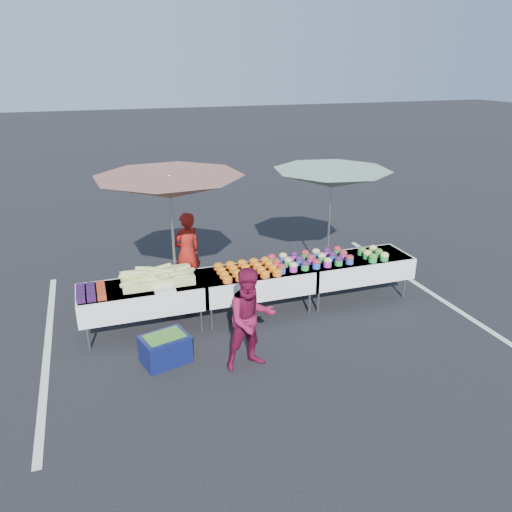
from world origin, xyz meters
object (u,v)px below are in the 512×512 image
object	(u,v)px
vendor	(187,252)
customer	(251,319)
umbrella_right	(332,180)
table_center	(256,280)
storage_bin	(165,348)
umbrella_left	(170,188)
table_left	(142,296)
table_right	(355,266)

from	to	relation	value
vendor	customer	xyz separation A→B (m)	(0.30, -2.66, -0.02)
vendor	umbrella_right	size ratio (longest dim) A/B	0.58
customer	umbrella_right	world-z (taller)	umbrella_right
table_center	vendor	size ratio (longest dim) A/B	1.28
vendor	customer	bearing A→B (deg)	77.98
table_center	storage_bin	size ratio (longest dim) A/B	2.62
storage_bin	table_center	bearing A→B (deg)	15.23
umbrella_right	storage_bin	world-z (taller)	umbrella_right
umbrella_left	umbrella_right	size ratio (longest dim) A/B	1.14
umbrella_left	umbrella_right	bearing A→B (deg)	7.87
table_center	umbrella_left	distance (m)	1.98
vendor	customer	distance (m)	2.68
customer	umbrella_left	size ratio (longest dim) A/B	0.50
storage_bin	customer	bearing A→B (deg)	-38.48
umbrella_right	customer	bearing A→B (deg)	-135.14
vendor	umbrella_right	bearing A→B (deg)	151.78
vendor	umbrella_right	xyz separation A→B (m)	(2.53, -0.44, 1.20)
customer	table_left	bearing A→B (deg)	126.95
table_center	umbrella_left	bearing A→B (deg)	161.85
table_left	table_right	world-z (taller)	same
table_right	vendor	xyz separation A→B (m)	(-2.66, 1.24, 0.14)
table_right	customer	bearing A→B (deg)	-148.91
umbrella_right	storage_bin	size ratio (longest dim) A/B	3.51
table_right	umbrella_left	xyz separation A→B (m)	(-3.02, 0.40, 1.51)
table_left	vendor	xyz separation A→B (m)	(0.94, 1.24, 0.14)
table_left	storage_bin	xyz separation A→B (m)	(0.16, -0.96, -0.38)
table_center	storage_bin	xyz separation A→B (m)	(-1.64, -0.96, -0.38)
table_center	storage_bin	distance (m)	1.93
table_center	umbrella_right	xyz separation A→B (m)	(1.67, 0.80, 1.35)
table_left	vendor	bearing A→B (deg)	52.74
table_center	table_right	world-z (taller)	same
table_left	umbrella_left	size ratio (longest dim) A/B	0.65
table_center	table_right	distance (m)	1.80
umbrella_left	storage_bin	distance (m)	2.36
table_left	umbrella_right	xyz separation A→B (m)	(3.47, 0.80, 1.35)
vendor	umbrella_left	size ratio (longest dim) A/B	0.51
vendor	storage_bin	bearing A→B (deg)	52.00
vendor	umbrella_right	distance (m)	2.84
storage_bin	umbrella_right	bearing A→B (deg)	12.90
table_right	customer	world-z (taller)	customer
table_right	umbrella_left	bearing A→B (deg)	172.46
table_left	storage_bin	size ratio (longest dim) A/B	2.62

